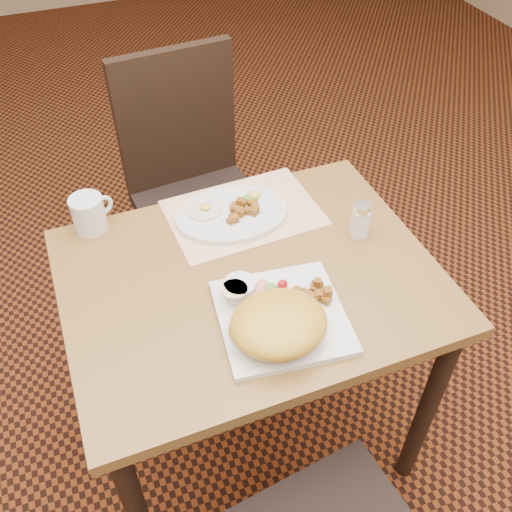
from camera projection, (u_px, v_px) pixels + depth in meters
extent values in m
plane|color=black|center=(252.00, 431.00, 1.91)|extent=(8.00, 8.00, 0.00)
cube|color=olive|center=(251.00, 280.00, 1.40)|extent=(0.90, 0.70, 0.03)
cylinder|color=black|center=(427.00, 410.00, 1.56)|extent=(0.05, 0.05, 0.71)
cylinder|color=black|center=(95.00, 332.00, 1.75)|extent=(0.05, 0.05, 0.71)
cylinder|color=black|center=(329.00, 265.00, 1.96)|extent=(0.05, 0.05, 0.71)
cylinder|color=black|center=(345.00, 501.00, 1.53)|extent=(0.04, 0.04, 0.42)
cube|color=black|center=(203.00, 213.00, 2.02)|extent=(0.45, 0.45, 0.05)
cylinder|color=black|center=(231.00, 219.00, 2.36)|extent=(0.04, 0.04, 0.42)
cylinder|color=black|center=(270.00, 276.00, 2.13)|extent=(0.04, 0.04, 0.42)
cylinder|color=black|center=(148.00, 246.00, 2.25)|extent=(0.04, 0.04, 0.42)
cylinder|color=black|center=(180.00, 308.00, 2.01)|extent=(0.04, 0.04, 0.42)
cube|color=black|center=(176.00, 119.00, 1.96)|extent=(0.42, 0.07, 0.50)
cube|color=white|center=(243.00, 213.00, 1.55)|extent=(0.41, 0.30, 0.00)
cube|color=silver|center=(282.00, 317.00, 1.28)|extent=(0.31, 0.31, 0.02)
ellipsoid|color=gold|center=(279.00, 324.00, 1.21)|extent=(0.21, 0.19, 0.08)
ellipsoid|color=gold|center=(293.00, 334.00, 1.22)|extent=(0.09, 0.08, 0.03)
ellipsoid|color=gold|center=(247.00, 329.00, 1.23)|extent=(0.09, 0.08, 0.03)
cylinder|color=silver|center=(240.00, 289.00, 1.30)|extent=(0.07, 0.07, 0.04)
cylinder|color=beige|center=(234.00, 289.00, 1.28)|extent=(0.06, 0.06, 0.01)
ellipsoid|color=#387223|center=(269.00, 288.00, 1.32)|extent=(0.04, 0.03, 0.01)
ellipsoid|color=red|center=(283.00, 285.00, 1.32)|extent=(0.03, 0.03, 0.03)
ellipsoid|color=#F28C72|center=(259.00, 288.00, 1.32)|extent=(0.06, 0.06, 0.02)
cylinder|color=white|center=(204.00, 209.00, 1.53)|extent=(0.10, 0.10, 0.01)
ellipsoid|color=yellow|center=(205.00, 207.00, 1.52)|extent=(0.03, 0.03, 0.01)
ellipsoid|color=#387223|center=(250.00, 198.00, 1.56)|extent=(0.05, 0.04, 0.01)
ellipsoid|color=yellow|center=(254.00, 195.00, 1.57)|extent=(0.04, 0.04, 0.02)
cube|color=white|center=(360.00, 223.00, 1.46)|extent=(0.05, 0.05, 0.08)
cylinder|color=silver|center=(362.00, 208.00, 1.43)|extent=(0.05, 0.05, 0.02)
cylinder|color=silver|center=(89.00, 214.00, 1.48)|extent=(0.09, 0.09, 0.10)
torus|color=silver|center=(103.00, 205.00, 1.50)|extent=(0.06, 0.03, 0.06)
cube|color=#925817|center=(304.00, 299.00, 1.30)|extent=(0.02, 0.02, 0.02)
cube|color=#925817|center=(318.00, 282.00, 1.32)|extent=(0.02, 0.02, 0.02)
cube|color=#925817|center=(314.00, 300.00, 1.30)|extent=(0.02, 0.02, 0.02)
cube|color=#925817|center=(326.00, 300.00, 1.29)|extent=(0.03, 0.03, 0.02)
cube|color=#925817|center=(310.00, 298.00, 1.28)|extent=(0.02, 0.02, 0.02)
cube|color=#925817|center=(324.00, 297.00, 1.30)|extent=(0.02, 0.02, 0.02)
cube|color=#925817|center=(303.00, 302.00, 1.29)|extent=(0.02, 0.02, 0.01)
cube|color=#925817|center=(290.00, 302.00, 1.29)|extent=(0.02, 0.02, 0.02)
cube|color=#925817|center=(312.00, 297.00, 1.30)|extent=(0.02, 0.02, 0.02)
cube|color=#925817|center=(321.00, 296.00, 1.30)|extent=(0.02, 0.02, 0.02)
cube|color=#925817|center=(297.00, 296.00, 1.30)|extent=(0.02, 0.02, 0.01)
cube|color=#925817|center=(305.00, 301.00, 1.29)|extent=(0.03, 0.03, 0.02)
cube|color=#925817|center=(320.00, 295.00, 1.30)|extent=(0.03, 0.03, 0.02)
cube|color=#925817|center=(313.00, 289.00, 1.32)|extent=(0.02, 0.02, 0.01)
cube|color=#925817|center=(328.00, 292.00, 1.29)|extent=(0.02, 0.03, 0.02)
cube|color=#925817|center=(306.00, 298.00, 1.28)|extent=(0.03, 0.03, 0.02)
cube|color=#925817|center=(311.00, 298.00, 1.30)|extent=(0.02, 0.02, 0.02)
cube|color=#925817|center=(297.00, 290.00, 1.30)|extent=(0.02, 0.02, 0.01)
cube|color=#925817|center=(295.00, 306.00, 1.28)|extent=(0.02, 0.02, 0.02)
cube|color=#925817|center=(307.00, 308.00, 1.26)|extent=(0.02, 0.02, 0.02)
cube|color=#925817|center=(303.00, 293.00, 1.31)|extent=(0.02, 0.02, 0.02)
cube|color=#925817|center=(300.00, 298.00, 1.28)|extent=(0.02, 0.02, 0.02)
cube|color=#925817|center=(299.00, 302.00, 1.27)|extent=(0.03, 0.03, 0.02)
cube|color=#925817|center=(317.00, 284.00, 1.33)|extent=(0.02, 0.02, 0.02)
cube|color=#925817|center=(308.00, 295.00, 1.31)|extent=(0.02, 0.02, 0.02)
cube|color=#925817|center=(240.00, 212.00, 1.51)|extent=(0.03, 0.03, 0.02)
cube|color=#925817|center=(241.00, 206.00, 1.53)|extent=(0.02, 0.02, 0.01)
cube|color=#925817|center=(231.00, 221.00, 1.49)|extent=(0.02, 0.02, 0.02)
cube|color=#925817|center=(234.00, 209.00, 1.52)|extent=(0.02, 0.02, 0.02)
cube|color=#925817|center=(234.00, 218.00, 1.49)|extent=(0.02, 0.02, 0.02)
cube|color=#925817|center=(255.00, 208.00, 1.52)|extent=(0.03, 0.03, 0.02)
cube|color=#925817|center=(241.00, 212.00, 1.51)|extent=(0.03, 0.03, 0.02)
cube|color=#925817|center=(240.00, 201.00, 1.52)|extent=(0.03, 0.03, 0.02)
cube|color=#925817|center=(243.00, 203.00, 1.52)|extent=(0.02, 0.02, 0.01)
cube|color=#925817|center=(253.00, 212.00, 1.51)|extent=(0.03, 0.03, 0.02)
cube|color=#925817|center=(252.00, 204.00, 1.54)|extent=(0.03, 0.03, 0.02)
cube|color=#925817|center=(235.00, 206.00, 1.53)|extent=(0.03, 0.03, 0.02)
cube|color=#925817|center=(239.00, 211.00, 1.51)|extent=(0.03, 0.03, 0.02)
cube|color=#925817|center=(248.00, 211.00, 1.52)|extent=(0.02, 0.02, 0.02)
cube|color=#925817|center=(237.00, 212.00, 1.51)|extent=(0.02, 0.02, 0.02)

